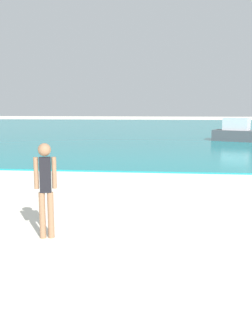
# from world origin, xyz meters

# --- Properties ---
(water) EXTENTS (160.00, 60.00, 0.06)m
(water) POSITION_xyz_m (0.00, 41.70, 0.03)
(water) COLOR teal
(water) RESTS_ON ground
(person_standing) EXTENTS (0.40, 0.23, 1.76)m
(person_standing) POSITION_xyz_m (-1.84, 4.49, 1.00)
(person_standing) COLOR #936B4C
(person_standing) RESTS_ON ground
(boat_near) EXTENTS (4.95, 3.35, 1.61)m
(boat_near) POSITION_xyz_m (5.81, 24.93, 0.62)
(boat_near) COLOR #4C4C51
(boat_near) RESTS_ON water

